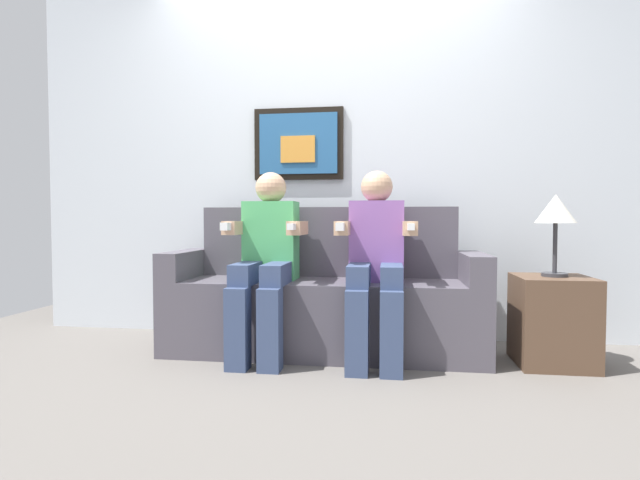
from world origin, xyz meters
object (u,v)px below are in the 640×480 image
(person_on_left, at_px, (266,255))
(side_table_right, at_px, (552,321))
(table_lamp, at_px, (556,213))
(person_on_right, at_px, (376,257))
(couch, at_px, (324,301))

(person_on_left, relative_size, side_table_right, 2.22)
(person_on_left, height_order, table_lamp, person_on_left)
(side_table_right, bearing_deg, person_on_right, -176.44)
(couch, distance_m, person_on_left, 0.47)
(person_on_right, xyz_separation_m, table_lamp, (1.00, 0.06, 0.25))
(person_on_left, bearing_deg, side_table_right, 2.15)
(person_on_left, relative_size, table_lamp, 2.41)
(couch, height_order, person_on_right, person_on_right)
(person_on_right, height_order, side_table_right, person_on_right)
(couch, relative_size, table_lamp, 4.19)
(couch, bearing_deg, person_on_right, -27.30)
(person_on_right, height_order, table_lamp, person_on_right)
(table_lamp, bearing_deg, side_table_right, 176.10)
(table_lamp, bearing_deg, couch, 175.39)
(person_on_left, xyz_separation_m, side_table_right, (1.64, 0.06, -0.36))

